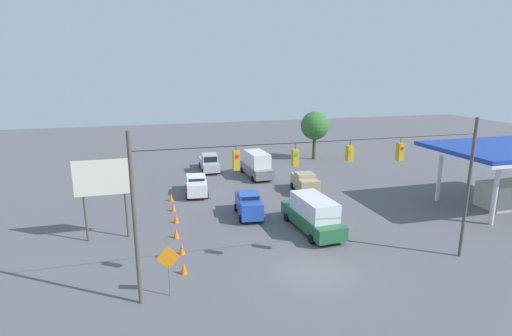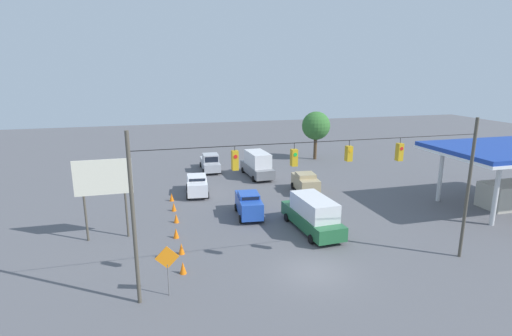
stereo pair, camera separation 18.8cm
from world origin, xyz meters
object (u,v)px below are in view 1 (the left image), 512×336
(traffic_cone_fourth, at_px, (176,218))
(work_zone_sign, at_px, (168,262))
(traffic_cone_farthest, at_px, (171,197))
(roadside_billboard, at_px, (103,183))
(traffic_cone_nearest, at_px, (184,268))
(traffic_cone_third, at_px, (176,233))
(overhead_signal_span, at_px, (321,185))
(pickup_truck_silver_withflow_deep, at_px, (209,163))
(traffic_cone_fifth, at_px, (174,207))
(sedan_blue_withflow_mid, at_px, (249,204))
(traffic_cone_second, at_px, (182,249))
(tree_horizon_left, at_px, (315,126))
(sedan_white_withflow_far, at_px, (197,184))
(box_truck_grey_oncoming_deep, at_px, (256,164))
(box_truck_green_crossing_near, at_px, (313,214))
(sedan_tan_oncoming_far, at_px, (305,182))

(traffic_cone_fourth, bearing_deg, work_zone_sign, 83.66)
(traffic_cone_farthest, bearing_deg, roadside_billboard, 56.24)
(traffic_cone_nearest, xyz_separation_m, traffic_cone_third, (0.01, -5.33, 0.00))
(overhead_signal_span, bearing_deg, pickup_truck_silver_withflow_deep, -85.55)
(traffic_cone_nearest, bearing_deg, traffic_cone_fourth, -91.56)
(overhead_signal_span, xyz_separation_m, traffic_cone_fifth, (7.25, -13.53, -5.22))
(overhead_signal_span, bearing_deg, sedan_blue_withflow_mid, -82.54)
(traffic_cone_second, relative_size, traffic_cone_third, 1.00)
(roadside_billboard, bearing_deg, tree_horizon_left, -140.69)
(sedan_white_withflow_far, bearing_deg, box_truck_grey_oncoming_deep, -147.20)
(box_truck_grey_oncoming_deep, distance_m, tree_horizon_left, 12.32)
(pickup_truck_silver_withflow_deep, relative_size, traffic_cone_second, 7.38)
(work_zone_sign, bearing_deg, overhead_signal_span, 178.06)
(sedan_white_withflow_far, distance_m, traffic_cone_fourth, 7.48)
(traffic_cone_farthest, bearing_deg, tree_horizon_left, -146.95)
(traffic_cone_second, bearing_deg, traffic_cone_fourth, -90.90)
(sedan_blue_withflow_mid, relative_size, traffic_cone_fourth, 5.87)
(sedan_white_withflow_far, bearing_deg, box_truck_green_crossing_near, 122.41)
(pickup_truck_silver_withflow_deep, height_order, traffic_cone_fifth, pickup_truck_silver_withflow_deep)
(sedan_blue_withflow_mid, height_order, traffic_cone_farthest, sedan_blue_withflow_mid)
(work_zone_sign, height_order, tree_horizon_left, tree_horizon_left)
(overhead_signal_span, xyz_separation_m, roadside_billboard, (12.17, -8.98, -1.43))
(traffic_cone_fourth, xyz_separation_m, roadside_billboard, (4.91, 1.79, 3.79))
(pickup_truck_silver_withflow_deep, xyz_separation_m, traffic_cone_fourth, (5.19, 15.85, -0.60))
(traffic_cone_farthest, distance_m, tree_horizon_left, 23.93)
(traffic_cone_fourth, distance_m, traffic_cone_farthest, 5.54)
(box_truck_grey_oncoming_deep, relative_size, traffic_cone_nearest, 8.51)
(traffic_cone_third, bearing_deg, box_truck_grey_oncoming_deep, -124.44)
(box_truck_green_crossing_near, xyz_separation_m, traffic_cone_nearest, (9.94, 4.03, -0.94))
(overhead_signal_span, xyz_separation_m, sedan_tan_oncoming_far, (-5.63, -15.69, -4.60))
(traffic_cone_third, bearing_deg, traffic_cone_farthest, -91.55)
(overhead_signal_span, xyz_separation_m, sedan_blue_withflow_mid, (1.39, -10.66, -4.55))
(pickup_truck_silver_withflow_deep, xyz_separation_m, traffic_cone_nearest, (5.42, 24.17, -0.60))
(sedan_white_withflow_far, xyz_separation_m, traffic_cone_fourth, (2.53, 7.02, -0.60))
(overhead_signal_span, xyz_separation_m, tree_horizon_left, (-12.50, -29.17, -1.10))
(pickup_truck_silver_withflow_deep, bearing_deg, box_truck_grey_oncoming_deep, 138.64)
(traffic_cone_nearest, xyz_separation_m, traffic_cone_fifth, (-0.23, -11.08, 0.00))
(sedan_white_withflow_far, height_order, box_truck_grey_oncoming_deep, box_truck_grey_oncoming_deep)
(sedan_white_withflow_far, distance_m, box_truck_green_crossing_near, 13.39)
(traffic_cone_fifth, bearing_deg, box_truck_green_crossing_near, 144.00)
(traffic_cone_farthest, bearing_deg, sedan_tan_oncoming_far, 177.26)
(sedan_blue_withflow_mid, xyz_separation_m, roadside_billboard, (10.77, 1.68, 3.12))
(traffic_cone_farthest, bearing_deg, traffic_cone_fifth, 90.22)
(traffic_cone_nearest, bearing_deg, sedan_tan_oncoming_far, -134.73)
(sedan_tan_oncoming_far, xyz_separation_m, traffic_cone_third, (13.13, 7.91, -0.62))
(traffic_cone_fifth, bearing_deg, roadside_billboard, 42.84)
(overhead_signal_span, height_order, sedan_tan_oncoming_far, overhead_signal_span)
(roadside_billboard, distance_m, tree_horizon_left, 31.88)
(sedan_white_withflow_far, bearing_deg, tree_horizon_left, -146.54)
(traffic_cone_second, relative_size, traffic_cone_fourth, 1.00)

